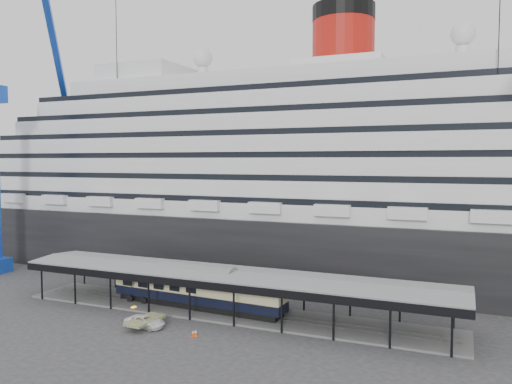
# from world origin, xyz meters

# --- Properties ---
(ground) EXTENTS (200.00, 200.00, 0.00)m
(ground) POSITION_xyz_m (0.00, 0.00, 0.00)
(ground) COLOR #333335
(ground) RESTS_ON ground
(cruise_ship) EXTENTS (130.00, 30.00, 43.90)m
(cruise_ship) POSITION_xyz_m (0.05, 32.00, 18.35)
(cruise_ship) COLOR black
(cruise_ship) RESTS_ON ground
(platform_canopy) EXTENTS (56.00, 9.18, 5.30)m
(platform_canopy) POSITION_xyz_m (0.00, 5.00, 2.36)
(platform_canopy) COLOR slate
(platform_canopy) RESTS_ON ground
(port_truck) EXTENTS (4.87, 2.48, 1.32)m
(port_truck) POSITION_xyz_m (-6.24, -3.28, 0.66)
(port_truck) COLOR white
(port_truck) RESTS_ON ground
(pullman_carriage) EXTENTS (24.05, 4.55, 23.47)m
(pullman_carriage) POSITION_xyz_m (-4.19, 5.00, 2.83)
(pullman_carriage) COLOR black
(pullman_carriage) RESTS_ON ground
(traffic_cone_left) EXTENTS (0.47, 0.47, 0.77)m
(traffic_cone_left) POSITION_xyz_m (-6.65, -2.45, 0.38)
(traffic_cone_left) COLOR red
(traffic_cone_left) RESTS_ON ground
(traffic_cone_mid) EXTENTS (0.45, 0.45, 0.75)m
(traffic_cone_mid) POSITION_xyz_m (0.29, -3.82, 0.37)
(traffic_cone_mid) COLOR #F8340D
(traffic_cone_mid) RESTS_ON ground
(traffic_cone_right) EXTENTS (0.51, 0.51, 0.80)m
(traffic_cone_right) POSITION_xyz_m (0.49, -3.61, 0.40)
(traffic_cone_right) COLOR #FA580D
(traffic_cone_right) RESTS_ON ground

